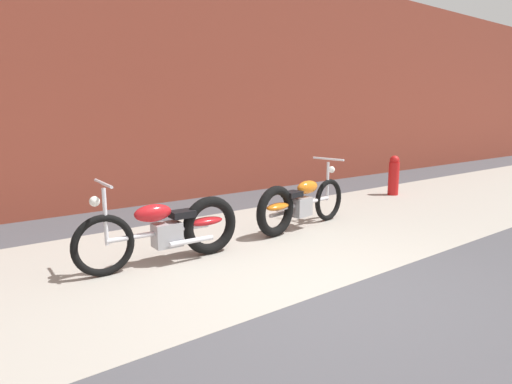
# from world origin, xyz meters

# --- Properties ---
(ground_plane) EXTENTS (80.00, 80.00, 0.00)m
(ground_plane) POSITION_xyz_m (0.00, 0.00, 0.00)
(ground_plane) COLOR #47474C
(sidewalk_slab) EXTENTS (36.00, 3.50, 0.01)m
(sidewalk_slab) POSITION_xyz_m (0.00, 1.75, 0.00)
(sidewalk_slab) COLOR #9E998E
(sidewalk_slab) RESTS_ON ground
(brick_building_wall) EXTENTS (36.00, 0.50, 4.82)m
(brick_building_wall) POSITION_xyz_m (0.00, 5.20, 2.41)
(brick_building_wall) COLOR brown
(brick_building_wall) RESTS_ON ground
(motorcycle_red) EXTENTS (2.01, 0.58, 1.03)m
(motorcycle_red) POSITION_xyz_m (-0.77, 1.74, 0.40)
(motorcycle_red) COLOR black
(motorcycle_red) RESTS_ON ground
(motorcycle_orange) EXTENTS (2.00, 0.60, 1.03)m
(motorcycle_orange) POSITION_xyz_m (1.35, 1.91, 0.40)
(motorcycle_orange) COLOR black
(motorcycle_orange) RESTS_ON ground
(fire_hydrant) EXTENTS (0.22, 0.22, 0.84)m
(fire_hydrant) POSITION_xyz_m (4.88, 2.74, 0.42)
(fire_hydrant) COLOR red
(fire_hydrant) RESTS_ON ground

